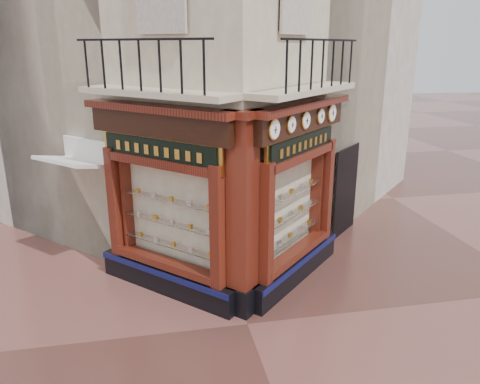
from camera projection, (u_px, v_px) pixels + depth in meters
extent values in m
plane|color=#4C2A23|center=(248.00, 324.00, 8.86)|extent=(80.00, 80.00, 0.00)
cube|color=beige|center=(202.00, 9.00, 12.83)|extent=(11.31, 11.31, 12.00)
cube|color=beige|center=(116.00, 31.00, 14.84)|extent=(11.31, 11.31, 11.00)
cube|color=beige|center=(267.00, 31.00, 15.75)|extent=(11.31, 11.31, 11.00)
cube|color=black|center=(167.00, 280.00, 9.96)|extent=(2.72, 2.72, 0.55)
cube|color=#0C1040|center=(160.00, 274.00, 9.74)|extent=(2.50, 2.50, 0.12)
cube|color=#3B110A|center=(219.00, 228.00, 8.77)|extent=(0.37, 0.37, 2.45)
cube|color=#3B110A|center=(116.00, 202.00, 10.25)|extent=(0.37, 0.37, 2.45)
cube|color=beige|center=(174.00, 210.00, 9.78)|extent=(1.80, 1.80, 2.10)
cube|color=black|center=(159.00, 124.00, 8.98)|extent=(2.69, 2.69, 0.50)
cube|color=#3B110A|center=(156.00, 108.00, 8.83)|extent=(2.86, 2.86, 0.14)
cube|color=black|center=(296.00, 268.00, 10.49)|extent=(2.72, 2.72, 0.55)
cube|color=#0C1040|center=(304.00, 261.00, 10.32)|extent=(2.50, 2.50, 0.12)
cube|color=#3B110A|center=(265.00, 225.00, 8.93)|extent=(0.37, 0.37, 2.45)
cube|color=#3B110A|center=(325.00, 189.00, 11.15)|extent=(0.37, 0.37, 2.45)
cube|color=beige|center=(285.00, 203.00, 10.22)|extent=(1.80, 1.80, 2.10)
cube|color=black|center=(301.00, 120.00, 9.50)|extent=(2.69, 2.69, 0.50)
cube|color=#3B110A|center=(305.00, 105.00, 9.37)|extent=(2.86, 2.86, 0.14)
cube|color=black|center=(242.00, 298.00, 9.25)|extent=(0.78, 0.78, 0.55)
cube|color=#3B110A|center=(242.00, 206.00, 8.67)|extent=(0.64, 0.64, 3.50)
cube|color=#3B110A|center=(243.00, 114.00, 8.16)|extent=(0.85, 0.85, 0.14)
cube|color=beige|center=(154.00, 93.00, 8.73)|extent=(2.97, 2.97, 0.12)
cube|color=black|center=(138.00, 39.00, 8.18)|extent=(2.36, 2.36, 0.04)
cube|color=beige|center=(306.00, 90.00, 9.27)|extent=(2.97, 2.97, 0.12)
cube|color=black|center=(324.00, 40.00, 8.81)|extent=(2.36, 2.36, 0.04)
cylinder|color=gold|center=(274.00, 129.00, 8.31)|extent=(0.31, 0.31, 0.38)
cylinder|color=white|center=(275.00, 130.00, 8.30)|extent=(0.25, 0.25, 0.33)
cube|color=black|center=(276.00, 130.00, 8.29)|extent=(0.02, 0.02, 0.13)
cube|color=black|center=(276.00, 130.00, 8.29)|extent=(0.08, 0.08, 0.01)
cylinder|color=gold|center=(291.00, 125.00, 8.83)|extent=(0.27, 0.27, 0.33)
cylinder|color=white|center=(292.00, 125.00, 8.81)|extent=(0.22, 0.22, 0.28)
cube|color=black|center=(293.00, 125.00, 8.80)|extent=(0.02, 0.02, 0.11)
cube|color=black|center=(293.00, 125.00, 8.80)|extent=(0.07, 0.07, 0.01)
cylinder|color=gold|center=(305.00, 120.00, 9.31)|extent=(0.29, 0.29, 0.35)
cylinder|color=white|center=(307.00, 121.00, 9.30)|extent=(0.23, 0.23, 0.30)
cube|color=black|center=(307.00, 121.00, 9.29)|extent=(0.02, 0.02, 0.12)
cube|color=black|center=(307.00, 121.00, 9.29)|extent=(0.07, 0.07, 0.01)
cylinder|color=gold|center=(320.00, 116.00, 9.87)|extent=(0.27, 0.27, 0.33)
cylinder|color=white|center=(321.00, 116.00, 9.86)|extent=(0.21, 0.21, 0.28)
cube|color=black|center=(322.00, 116.00, 9.85)|extent=(0.02, 0.02, 0.11)
cube|color=black|center=(322.00, 116.00, 9.85)|extent=(0.07, 0.07, 0.01)
cylinder|color=gold|center=(331.00, 113.00, 10.34)|extent=(0.32, 0.32, 0.40)
cylinder|color=white|center=(333.00, 113.00, 10.33)|extent=(0.26, 0.26, 0.34)
cube|color=black|center=(333.00, 113.00, 10.32)|extent=(0.02, 0.02, 0.13)
cube|color=black|center=(333.00, 113.00, 10.32)|extent=(0.08, 0.08, 0.01)
cube|color=gold|center=(159.00, 150.00, 9.10)|extent=(2.22, 2.22, 0.60)
cube|color=black|center=(158.00, 151.00, 9.07)|extent=(2.07, 2.07, 0.45)
cube|color=gold|center=(302.00, 144.00, 9.63)|extent=(2.09, 2.09, 0.56)
cube|color=black|center=(303.00, 145.00, 9.61)|extent=(1.95, 1.95, 0.42)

